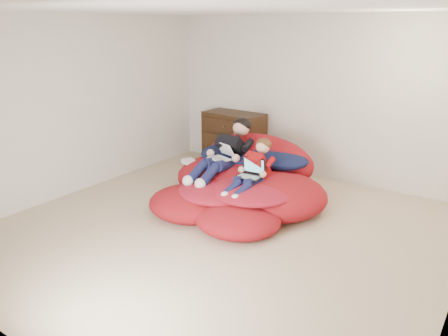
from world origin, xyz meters
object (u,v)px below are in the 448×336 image
at_px(laptop_black, 251,172).
at_px(dresser, 234,139).
at_px(younger_boy, 254,167).
at_px(laptop_white, 222,154).
at_px(beanbag_pile, 243,182).
at_px(older_boy, 228,149).

bearing_deg(laptop_black, dresser, 129.87).
distance_m(younger_boy, laptop_black, 0.08).
bearing_deg(dresser, younger_boy, -48.99).
xyz_separation_m(dresser, laptop_black, (1.30, -1.56, 0.09)).
xyz_separation_m(laptop_white, laptop_black, (0.61, -0.22, -0.08)).
bearing_deg(dresser, beanbag_pile, -51.60).
xyz_separation_m(beanbag_pile, younger_boy, (0.31, -0.25, 0.34)).
relative_size(dresser, younger_boy, 1.13).
xyz_separation_m(older_boy, laptop_white, (0.00, -0.14, -0.04)).
xyz_separation_m(beanbag_pile, laptop_white, (-0.30, -0.09, 0.37)).
distance_m(older_boy, laptop_white, 0.14).
relative_size(beanbag_pile, laptop_white, 5.94).
bearing_deg(older_boy, beanbag_pile, -8.65).
bearing_deg(beanbag_pile, older_boy, 171.35).
bearing_deg(laptop_black, younger_boy, 90.00).
bearing_deg(laptop_white, older_boy, 90.00).
bearing_deg(younger_boy, older_boy, 154.40).
height_order(older_boy, younger_boy, older_boy).
height_order(dresser, laptop_black, dresser).
distance_m(dresser, beanbag_pile, 1.61).
bearing_deg(older_boy, dresser, 119.87).
xyz_separation_m(older_boy, younger_boy, (0.61, -0.29, -0.07)).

